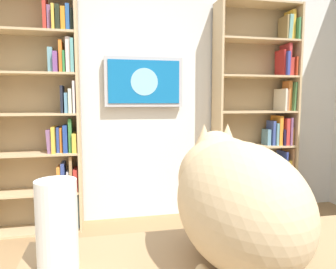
% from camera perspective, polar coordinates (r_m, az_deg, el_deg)
% --- Properties ---
extents(wall_back, '(4.52, 0.06, 2.70)m').
position_cam_1_polar(wall_back, '(3.28, -3.49, 8.37)').
color(wall_back, silver).
rests_on(wall_back, ground).
extents(bookshelf_left, '(0.88, 0.28, 2.21)m').
position_cam_1_polar(bookshelf_left, '(3.52, 16.96, 3.09)').
color(bookshelf_left, tan).
rests_on(bookshelf_left, ground).
extents(bookshelf_right, '(0.85, 0.28, 2.20)m').
position_cam_1_polar(bookshelf_right, '(3.11, -21.47, 3.15)').
color(bookshelf_right, tan).
rests_on(bookshelf_right, ground).
extents(wall_mounted_tv, '(0.78, 0.07, 0.49)m').
position_cam_1_polar(wall_mounted_tv, '(3.19, -4.39, 9.47)').
color(wall_mounted_tv, '#B7B7BC').
extents(cat, '(0.33, 0.67, 0.39)m').
position_cam_1_polar(cat, '(0.94, 11.71, -10.63)').
color(cat, '#D1B284').
rests_on(cat, desk).
extents(paper_towel_roll, '(0.11, 0.11, 0.25)m').
position_cam_1_polar(paper_towel_roll, '(0.94, -19.47, -15.25)').
color(paper_towel_roll, white).
rests_on(paper_towel_roll, desk).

